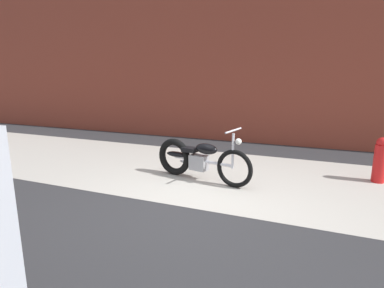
{
  "coord_description": "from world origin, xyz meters",
  "views": [
    {
      "loc": [
        1.65,
        -3.93,
        1.9
      ],
      "look_at": [
        -0.31,
        0.95,
        0.75
      ],
      "focal_mm": 28.81,
      "sensor_mm": 36.0,
      "label": 1
    }
  ],
  "objects": [
    {
      "name": "ground_plane",
      "position": [
        0.0,
        0.0,
        0.0
      ],
      "size": [
        80.0,
        80.0,
        0.0
      ],
      "primitive_type": "plane",
      "color": "#2D2D30"
    },
    {
      "name": "motorcycle_black",
      "position": [
        -0.36,
        1.27,
        0.4
      ],
      "size": [
        1.99,
        0.7,
        1.03
      ],
      "rotation": [
        0.0,
        0.0,
        -0.2
      ],
      "color": "black",
      "rests_on": "ground"
    },
    {
      "name": "sidewalk_slab",
      "position": [
        0.0,
        1.75,
        0.0
      ],
      "size": [
        36.0,
        3.5,
        0.01
      ],
      "primitive_type": "cube",
      "color": "#B2ADA3",
      "rests_on": "ground"
    },
    {
      "name": "fire_hydrant",
      "position": [
        2.82,
        2.36,
        0.42
      ],
      "size": [
        0.22,
        0.22,
        0.84
      ],
      "color": "red",
      "rests_on": "ground"
    },
    {
      "name": "brick_building_wall",
      "position": [
        0.0,
        5.2,
        2.64
      ],
      "size": [
        36.0,
        0.5,
        5.27
      ],
      "primitive_type": "cube",
      "color": "brown",
      "rests_on": "ground"
    }
  ]
}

